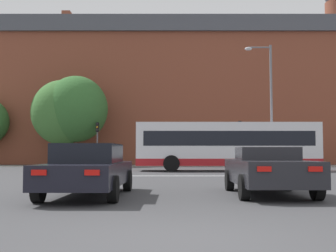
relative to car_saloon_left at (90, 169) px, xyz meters
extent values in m
plane|color=#3D3D3F|center=(2.47, -5.66, -0.72)|extent=(400.00, 400.00, 0.00)
cube|color=silver|center=(2.47, 9.72, -0.72)|extent=(9.60, 0.30, 0.01)
cube|color=#A09B91|center=(2.47, 24.78, -0.72)|extent=(70.67, 2.50, 0.01)
cube|color=brown|center=(5.07, 36.38, 5.73)|extent=(42.06, 15.23, 12.90)
cube|color=#4C4F56|center=(5.07, 36.38, 12.99)|extent=(42.90, 15.84, 1.62)
cube|color=brown|center=(-8.84, 33.26, 14.72)|extent=(0.90, 0.90, 1.83)
cube|color=brown|center=(4.75, 37.80, 14.72)|extent=(0.90, 0.90, 1.83)
cube|color=brown|center=(19.54, 36.66, 14.72)|extent=(0.90, 0.90, 1.83)
cube|color=black|center=(0.00, 0.01, -0.12)|extent=(1.89, 4.86, 0.57)
cube|color=black|center=(0.00, -0.04, 0.42)|extent=(1.59, 2.20, 0.51)
cylinder|color=black|center=(-0.85, 1.52, -0.40)|extent=(0.23, 0.64, 0.64)
cylinder|color=black|center=(0.89, 1.50, -0.40)|extent=(0.23, 0.64, 0.64)
cylinder|color=black|center=(-0.89, -1.47, -0.40)|extent=(0.23, 0.64, 0.64)
cylinder|color=black|center=(0.85, -1.50, -0.40)|extent=(0.23, 0.64, 0.64)
cube|color=red|center=(-0.60, -2.41, 0.03)|extent=(0.32, 0.06, 0.12)
cube|color=red|center=(0.52, -2.43, 0.03)|extent=(0.32, 0.06, 0.12)
cube|color=#232328|center=(4.89, 0.36, -0.08)|extent=(1.90, 4.28, 0.64)
cube|color=#232328|center=(4.89, 0.47, 0.42)|extent=(1.61, 1.29, 0.36)
cylinder|color=black|center=(4.01, 1.69, -0.40)|extent=(0.23, 0.64, 0.64)
cylinder|color=black|center=(5.80, 1.67, -0.40)|extent=(0.23, 0.64, 0.64)
cylinder|color=black|center=(3.99, -0.95, -0.40)|extent=(0.23, 0.64, 0.64)
cylinder|color=black|center=(5.77, -0.97, -0.40)|extent=(0.23, 0.64, 0.64)
cube|color=red|center=(4.29, -1.79, 0.08)|extent=(0.32, 0.05, 0.12)
cube|color=red|center=(5.45, -1.80, 0.08)|extent=(0.32, 0.05, 0.12)
cube|color=silver|center=(5.84, 15.41, 0.96)|extent=(11.33, 2.56, 2.67)
cube|color=#AD191E|center=(5.84, 15.41, -0.15)|extent=(11.35, 2.58, 0.44)
cube|color=black|center=(5.84, 15.41, 1.30)|extent=(10.43, 2.59, 0.90)
cylinder|color=black|center=(9.36, 16.64, -0.22)|extent=(1.00, 0.28, 1.00)
cylinder|color=black|center=(9.36, 14.18, -0.22)|extent=(1.00, 0.28, 1.00)
cylinder|color=black|center=(2.33, 16.64, -0.22)|extent=(1.00, 0.28, 1.00)
cylinder|color=black|center=(2.33, 14.18, -0.22)|extent=(1.00, 0.28, 1.00)
cylinder|color=slate|center=(8.23, 24.33, 0.80)|extent=(0.12, 0.12, 3.04)
cube|color=black|center=(8.23, 24.33, 2.72)|extent=(0.26, 0.20, 0.80)
sphere|color=black|center=(8.23, 24.20, 2.98)|extent=(0.17, 0.17, 0.17)
sphere|color=orange|center=(8.23, 24.20, 2.72)|extent=(0.17, 0.17, 0.17)
sphere|color=black|center=(8.23, 24.20, 2.46)|extent=(0.17, 0.17, 0.17)
cylinder|color=slate|center=(-3.85, 24.17, 0.73)|extent=(0.12, 0.12, 2.90)
cube|color=black|center=(-3.85, 24.17, 2.57)|extent=(0.26, 0.20, 0.80)
sphere|color=black|center=(-3.85, 24.04, 2.83)|extent=(0.17, 0.17, 0.17)
sphere|color=orange|center=(-3.85, 24.04, 2.57)|extent=(0.17, 0.17, 0.17)
sphere|color=black|center=(-3.85, 24.04, 2.32)|extent=(0.17, 0.17, 0.17)
cylinder|color=slate|center=(9.07, 16.78, 3.49)|extent=(0.16, 0.16, 8.43)
cylinder|color=slate|center=(8.32, 16.78, 7.56)|extent=(1.51, 0.10, 0.10)
ellipsoid|color=#B2B2B7|center=(7.56, 16.78, 7.46)|extent=(0.50, 0.36, 0.22)
cylinder|color=#333851|center=(3.02, 24.69, -0.31)|extent=(0.13, 0.13, 0.83)
cylinder|color=#333851|center=(2.95, 24.84, -0.31)|extent=(0.13, 0.13, 0.83)
cube|color=tan|center=(2.98, 24.77, 0.43)|extent=(0.37, 0.46, 0.65)
sphere|color=tan|center=(2.98, 24.77, 0.88)|extent=(0.25, 0.25, 0.25)
cylinder|color=black|center=(0.15, 25.53, -0.31)|extent=(0.13, 0.13, 0.82)
cylinder|color=black|center=(0.18, 25.70, -0.31)|extent=(0.13, 0.13, 0.82)
cube|color=tan|center=(0.17, 25.61, 0.43)|extent=(0.27, 0.43, 0.65)
sphere|color=tan|center=(0.17, 25.61, 0.88)|extent=(0.25, 0.25, 0.25)
cylinder|color=#4C3823|center=(-7.27, 26.00, 0.46)|extent=(0.36, 0.36, 2.37)
ellipsoid|color=#3D7033|center=(-7.27, 26.00, 3.99)|extent=(5.52, 5.52, 5.80)
cylinder|color=#4C3823|center=(-6.02, 25.72, 0.60)|extent=(0.36, 0.36, 2.64)
ellipsoid|color=#33662D|center=(-6.02, 25.72, 4.29)|extent=(5.57, 5.57, 5.85)
camera|label=1|loc=(2.12, -11.32, 0.45)|focal=45.00mm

